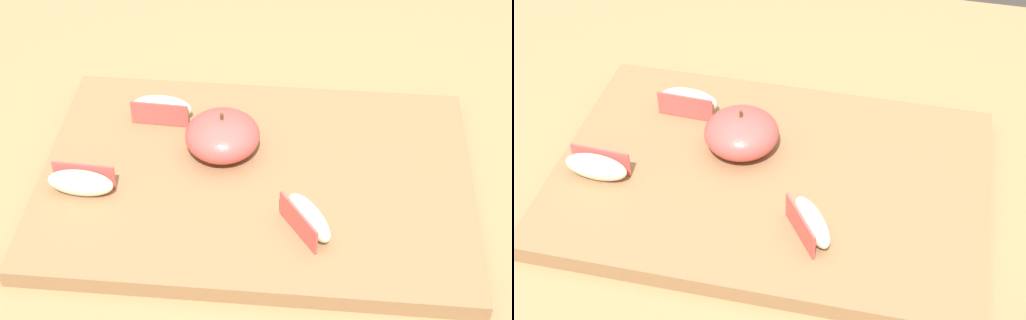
% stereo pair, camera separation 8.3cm
% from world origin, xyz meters
% --- Properties ---
extents(dining_table, '(1.41, 0.79, 0.72)m').
position_xyz_m(dining_table, '(0.00, 0.00, 0.63)').
color(dining_table, '#9E754C').
rests_on(dining_table, ground_plane).
extents(cutting_board, '(0.45, 0.32, 0.02)m').
position_xyz_m(cutting_board, '(-0.07, -0.05, 0.73)').
color(cutting_board, olive).
rests_on(cutting_board, dining_table).
extents(apple_half_skin_up, '(0.08, 0.08, 0.05)m').
position_xyz_m(apple_half_skin_up, '(-0.11, -0.01, 0.77)').
color(apple_half_skin_up, '#D14C47').
rests_on(apple_half_skin_up, cutting_board).
extents(apple_wedge_back, '(0.07, 0.03, 0.03)m').
position_xyz_m(apple_wedge_back, '(-0.24, -0.09, 0.76)').
color(apple_wedge_back, '#F4EACC').
rests_on(apple_wedge_back, cutting_board).
extents(apple_wedge_front, '(0.06, 0.07, 0.03)m').
position_xyz_m(apple_wedge_front, '(-0.01, -0.12, 0.76)').
color(apple_wedge_front, '#F4EACC').
rests_on(apple_wedge_front, cutting_board).
extents(apple_wedge_near_knife, '(0.07, 0.03, 0.03)m').
position_xyz_m(apple_wedge_near_knife, '(-0.18, 0.04, 0.76)').
color(apple_wedge_near_knife, '#F4EACC').
rests_on(apple_wedge_near_knife, cutting_board).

